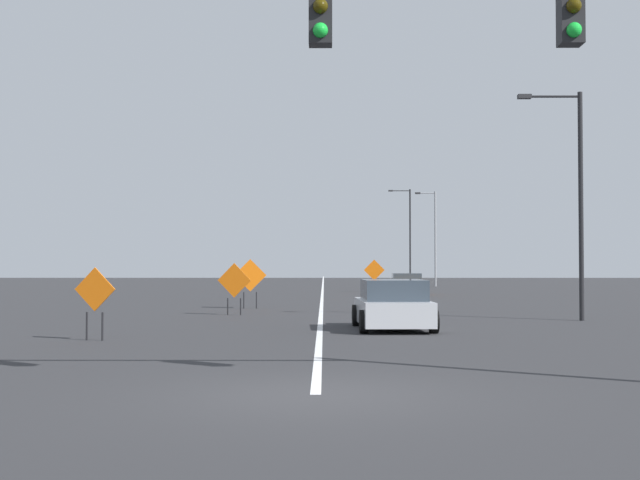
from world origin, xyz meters
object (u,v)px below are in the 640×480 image
Objects in this scene: street_lamp_far_right at (576,193)px; construction_sign_left_shoulder at (250,277)px; construction_sign_median_far at (234,283)px; street_lamp_near_right at (434,234)px; street_lamp_mid_left at (409,231)px; car_silver_passing at (393,306)px; traffic_signal_assembly at (572,48)px; car_orange_far at (406,284)px; construction_sign_right_shoulder at (374,271)px; construction_sign_right_lane at (95,294)px.

street_lamp_far_right reaches higher than construction_sign_left_shoulder.
construction_sign_median_far is at bearing -92.37° from construction_sign_left_shoulder.
street_lamp_near_right reaches higher than street_lamp_far_right.
street_lamp_mid_left is at bearing 93.58° from street_lamp_near_right.
car_silver_passing is at bearing -149.33° from street_lamp_far_right.
traffic_signal_assembly is 2.37× the size of car_orange_far.
construction_sign_right_lane is (-8.98, -35.37, -0.23)m from construction_sign_right_shoulder.
traffic_signal_assembly is 5.29× the size of construction_sign_left_shoulder.
traffic_signal_assembly is at bearing -92.02° from car_orange_far.
street_lamp_far_right reaches higher than construction_sign_median_far.
street_lamp_near_right is 51.56m from construction_sign_right_lane.
car_silver_passing is 27.10m from car_orange_far.
street_lamp_far_right is 42.00m from street_lamp_near_right.
construction_sign_left_shoulder is (0.19, 4.53, 0.12)m from construction_sign_median_far.
car_orange_far is (8.29, 20.17, -0.55)m from construction_sign_median_far.
traffic_signal_assembly is 1.45× the size of street_lamp_far_right.
street_lamp_mid_left is 27.56m from construction_sign_right_shoulder.
street_lamp_near_right reaches higher than car_orange_far.
car_silver_passing is (5.28, -6.76, -0.51)m from construction_sign_median_far.
construction_sign_right_lane is at bearing -109.25° from car_orange_far.
street_lamp_near_right is at bearing 88.98° from street_lamp_far_right.
street_lamp_mid_left is (4.71, 70.77, 0.06)m from traffic_signal_assembly.
street_lamp_far_right is 0.96× the size of street_lamp_near_right.
traffic_signal_assembly is 6.14× the size of construction_sign_right_lane.
construction_sign_right_shoulder is 0.47× the size of car_orange_far.
construction_sign_left_shoulder reaches higher than construction_sign_right_lane.
street_lamp_far_right reaches higher than traffic_signal_assembly.
construction_sign_left_shoulder is at bearing 87.63° from construction_sign_median_far.
construction_sign_left_shoulder reaches higher than car_orange_far.
car_silver_passing is 0.89× the size of car_orange_far.
street_lamp_mid_left reaches higher than street_lamp_near_right.
construction_sign_right_shoulder is at bearing 108.46° from car_orange_far.
street_lamp_near_right is 19.66m from car_orange_far.
car_orange_far is at bearing -95.99° from street_lamp_mid_left.
street_lamp_near_right is 3.80× the size of construction_sign_left_shoulder.
construction_sign_median_far is (-11.63, -51.96, -3.89)m from street_lamp_mid_left.
construction_sign_right_lane is at bearing -102.65° from street_lamp_mid_left.
traffic_signal_assembly is at bearing -73.91° from construction_sign_left_shoulder.
car_silver_passing is (-6.34, -58.72, -4.40)m from street_lamp_mid_left.
construction_sign_median_far is 21.81m from car_orange_far.
car_silver_passing is (-6.40, -3.80, -3.57)m from street_lamp_far_right.
street_lamp_far_right reaches higher than construction_sign_right_shoulder.
construction_sign_median_far reaches higher than car_silver_passing.
street_lamp_far_right is 3.66× the size of construction_sign_left_shoulder.
street_lamp_mid_left reaches higher than car_orange_far.
street_lamp_near_right is 1.92× the size of car_silver_passing.
traffic_signal_assembly is 44.07m from construction_sign_right_shoulder.
traffic_signal_assembly reaches higher than construction_sign_median_far.
street_lamp_far_right is 3.99× the size of construction_sign_median_far.
construction_sign_median_far is 8.60m from car_silver_passing.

